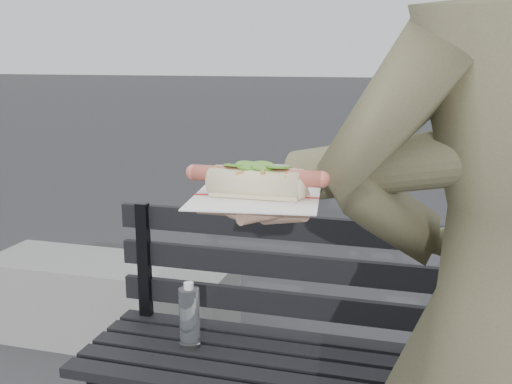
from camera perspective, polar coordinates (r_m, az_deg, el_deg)
park_bench at (r=1.86m, az=6.98°, el=-14.04°), size 1.50×0.44×0.88m
concrete_block at (r=3.04m, az=-13.70°, el=-10.04°), size 1.20×0.40×0.40m
held_hotdog at (r=0.94m, az=12.89°, el=2.20°), size 0.63×0.32×0.20m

